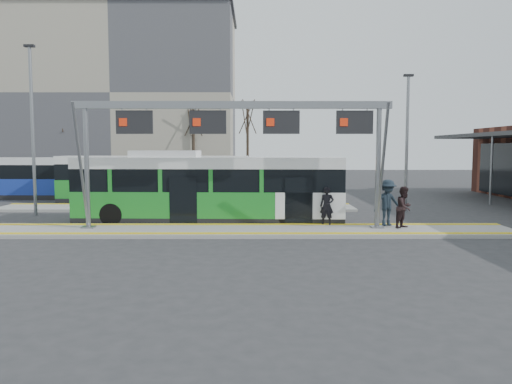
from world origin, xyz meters
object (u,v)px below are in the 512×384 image
passenger_a (327,206)px  passenger_b (404,207)px  gantry (236,127)px  hero_bus (209,190)px  passenger_c (388,203)px

passenger_a → passenger_b: passenger_b is taller
passenger_a → passenger_b: bearing=-3.9°
gantry → passenger_b: size_ratio=7.56×
gantry → passenger_b: bearing=-0.3°
gantry → hero_bus: 3.97m
hero_bus → passenger_c: hero_bus is taller
gantry → passenger_c: (6.42, 0.59, -3.17)m
passenger_b → passenger_c: 0.83m
passenger_c → passenger_a: bearing=160.2°
hero_bus → passenger_b: (8.31, -2.54, -0.52)m
hero_bus → passenger_b: 8.70m
passenger_b → hero_bus: bearing=120.0°
passenger_a → hero_bus: bearing=174.5°
gantry → passenger_c: size_ratio=6.62×
gantry → passenger_c: gantry is taller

